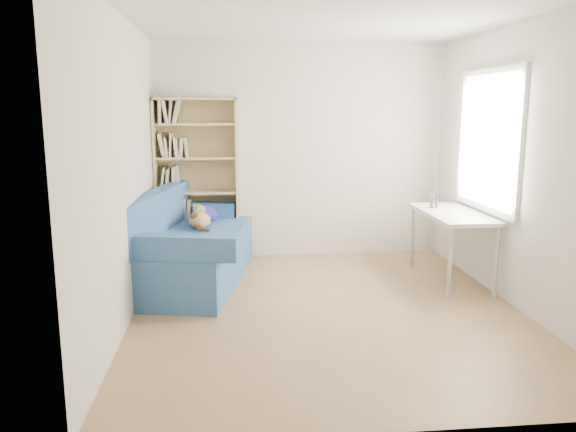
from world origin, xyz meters
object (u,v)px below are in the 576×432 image
object	(u,v)px
bookshelf	(197,188)
pen_cup	(434,202)
desk	(452,219)
sofa	(189,249)

from	to	relation	value
bookshelf	pen_cup	distance (m)	2.73
desk	sofa	bearing A→B (deg)	174.80
pen_cup	bookshelf	bearing A→B (deg)	162.34
sofa	bookshelf	bearing A→B (deg)	97.63
bookshelf	pen_cup	world-z (taller)	bookshelf
desk	bookshelf	bearing A→B (deg)	157.91
bookshelf	desk	size ratio (longest dim) A/B	1.58
sofa	bookshelf	distance (m)	1.00
bookshelf	desk	distance (m)	2.93
sofa	bookshelf	xyz separation A→B (m)	(0.05, 0.85, 0.53)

